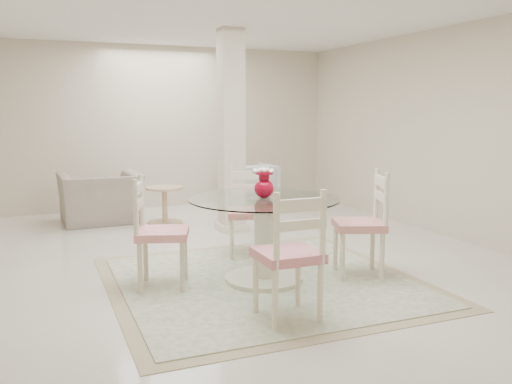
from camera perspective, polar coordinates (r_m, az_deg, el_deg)
name	(u,v)px	position (r m, az deg, el deg)	size (l,w,h in m)	color
ground	(229,258)	(6.14, -2.89, -6.91)	(7.00, 7.00, 0.00)	silver
room_shell	(227,90)	(5.92, -3.03, 10.68)	(6.02, 7.02, 2.71)	beige
column	(231,132)	(7.31, -2.63, 6.33)	(0.30, 0.30, 2.70)	beige
area_rug	(264,281)	(5.29, 0.83, -9.36)	(2.89, 2.89, 0.02)	tan
dining_table	(264,240)	(5.18, 0.84, -5.03)	(1.42, 1.42, 0.82)	beige
red_vase	(264,184)	(5.08, 0.84, 0.88)	(0.22, 0.19, 0.29)	#A4051F
dining_chair_east	(367,216)	(5.42, 11.57, -2.48)	(0.60, 0.60, 1.17)	#F0E6C5
dining_chair_north	(247,205)	(6.13, -0.92, -1.35)	(0.56, 0.56, 1.10)	beige
dining_chair_west	(154,224)	(5.05, -10.67, -3.35)	(0.58, 0.58, 1.15)	beige
dining_chair_south	(292,246)	(4.17, 3.80, -5.69)	(0.47, 0.47, 1.16)	#F7EECB
recliner_taupe	(100,198)	(8.25, -16.07, -0.61)	(1.12, 0.98, 0.73)	gray
armchair_white	(248,186)	(9.13, -0.81, 0.67)	(0.81, 0.83, 0.76)	silver
side_table	(165,207)	(7.93, -9.58, -1.58)	(0.53, 0.53, 0.55)	tan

